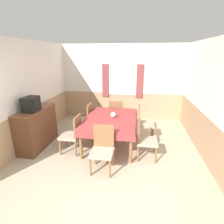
{
  "coord_description": "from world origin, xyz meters",
  "views": [
    {
      "loc": [
        0.61,
        -2.12,
        2.25
      ],
      "look_at": [
        -0.03,
        1.95,
        0.89
      ],
      "focal_mm": 28.0,
      "sensor_mm": 36.0,
      "label": 1
    }
  ],
  "objects_px": {
    "chair_left_near": "(73,133)",
    "chair_right_far": "(143,122)",
    "chair_head_near": "(103,147)",
    "dining_table": "(111,121)",
    "tv": "(31,104)",
    "chair_right_near": "(144,138)",
    "chair_left_far": "(86,118)",
    "sideboard": "(37,128)",
    "vase": "(113,115)",
    "chair_head_window": "(116,114)"
  },
  "relations": [
    {
      "from": "chair_left_near",
      "to": "dining_table",
      "type": "bearing_deg",
      "value": -58.68
    },
    {
      "from": "chair_right_near",
      "to": "chair_left_far",
      "type": "height_order",
      "value": "same"
    },
    {
      "from": "chair_right_near",
      "to": "chair_left_near",
      "type": "bearing_deg",
      "value": -90.0
    },
    {
      "from": "chair_left_near",
      "to": "tv",
      "type": "relative_size",
      "value": 2.43
    },
    {
      "from": "chair_left_far",
      "to": "chair_head_near",
      "type": "distance_m",
      "value": 1.75
    },
    {
      "from": "sideboard",
      "to": "chair_right_far",
      "type": "bearing_deg",
      "value": 18.29
    },
    {
      "from": "chair_right_far",
      "to": "chair_head_near",
      "type": "bearing_deg",
      "value": -28.09
    },
    {
      "from": "dining_table",
      "to": "chair_head_window",
      "type": "bearing_deg",
      "value": 90.0
    },
    {
      "from": "chair_left_near",
      "to": "chair_right_near",
      "type": "xyz_separation_m",
      "value": [
        1.65,
        0.0,
        0.0
      ]
    },
    {
      "from": "chair_left_near",
      "to": "chair_head_near",
      "type": "distance_m",
      "value": 0.99
    },
    {
      "from": "dining_table",
      "to": "tv",
      "type": "height_order",
      "value": "tv"
    },
    {
      "from": "chair_right_far",
      "to": "sideboard",
      "type": "bearing_deg",
      "value": -71.71
    },
    {
      "from": "dining_table",
      "to": "chair_left_far",
      "type": "distance_m",
      "value": 0.98
    },
    {
      "from": "chair_left_near",
      "to": "sideboard",
      "type": "bearing_deg",
      "value": 82.36
    },
    {
      "from": "chair_head_near",
      "to": "chair_right_near",
      "type": "bearing_deg",
      "value": -146.73
    },
    {
      "from": "chair_right_far",
      "to": "dining_table",
      "type": "bearing_deg",
      "value": -58.68
    },
    {
      "from": "chair_head_near",
      "to": "vase",
      "type": "distance_m",
      "value": 1.12
    },
    {
      "from": "sideboard",
      "to": "chair_left_far",
      "type": "bearing_deg",
      "value": 41.43
    },
    {
      "from": "dining_table",
      "to": "chair_head_window",
      "type": "relative_size",
      "value": 1.87
    },
    {
      "from": "chair_left_near",
      "to": "chair_right_far",
      "type": "bearing_deg",
      "value": -58.68
    },
    {
      "from": "chair_left_far",
      "to": "vase",
      "type": "height_order",
      "value": "chair_left_far"
    },
    {
      "from": "chair_left_near",
      "to": "tv",
      "type": "height_order",
      "value": "tv"
    },
    {
      "from": "chair_head_near",
      "to": "sideboard",
      "type": "height_order",
      "value": "sideboard"
    },
    {
      "from": "chair_head_window",
      "to": "chair_right_near",
      "type": "distance_m",
      "value": 1.75
    },
    {
      "from": "chair_head_near",
      "to": "dining_table",
      "type": "bearing_deg",
      "value": -90.0
    },
    {
      "from": "chair_left_near",
      "to": "chair_right_far",
      "type": "xyz_separation_m",
      "value": [
        1.65,
        1.01,
        0.0
      ]
    },
    {
      "from": "chair_right_near",
      "to": "chair_right_far",
      "type": "xyz_separation_m",
      "value": [
        0.0,
        1.01,
        0.0
      ]
    },
    {
      "from": "dining_table",
      "to": "chair_left_near",
      "type": "relative_size",
      "value": 1.87
    },
    {
      "from": "chair_left_far",
      "to": "chair_right_near",
      "type": "bearing_deg",
      "value": -121.32
    },
    {
      "from": "dining_table",
      "to": "vase",
      "type": "height_order",
      "value": "vase"
    },
    {
      "from": "chair_head_window",
      "to": "sideboard",
      "type": "bearing_deg",
      "value": -142.06
    },
    {
      "from": "chair_right_near",
      "to": "sideboard",
      "type": "bearing_deg",
      "value": -92.88
    },
    {
      "from": "dining_table",
      "to": "chair_right_far",
      "type": "xyz_separation_m",
      "value": [
        0.83,
        0.5,
        -0.15
      ]
    },
    {
      "from": "chair_left_far",
      "to": "vase",
      "type": "distance_m",
      "value": 1.05
    },
    {
      "from": "chair_right_far",
      "to": "chair_left_near",
      "type": "bearing_deg",
      "value": -58.68
    },
    {
      "from": "chair_right_far",
      "to": "tv",
      "type": "distance_m",
      "value": 2.88
    },
    {
      "from": "sideboard",
      "to": "vase",
      "type": "xyz_separation_m",
      "value": [
        1.87,
        0.39,
        0.31
      ]
    },
    {
      "from": "chair_left_far",
      "to": "vase",
      "type": "bearing_deg",
      "value": -118.67
    },
    {
      "from": "dining_table",
      "to": "chair_head_near",
      "type": "height_order",
      "value": "chair_head_near"
    },
    {
      "from": "chair_head_window",
      "to": "tv",
      "type": "distance_m",
      "value": 2.47
    },
    {
      "from": "dining_table",
      "to": "vase",
      "type": "xyz_separation_m",
      "value": [
        0.05,
        0.02,
        0.17
      ]
    },
    {
      "from": "vase",
      "to": "dining_table",
      "type": "bearing_deg",
      "value": -158.08
    },
    {
      "from": "sideboard",
      "to": "vase",
      "type": "distance_m",
      "value": 1.93
    },
    {
      "from": "dining_table",
      "to": "chair_left_far",
      "type": "height_order",
      "value": "chair_left_far"
    },
    {
      "from": "sideboard",
      "to": "tv",
      "type": "relative_size",
      "value": 3.24
    },
    {
      "from": "chair_head_near",
      "to": "tv",
      "type": "height_order",
      "value": "tv"
    },
    {
      "from": "chair_left_far",
      "to": "chair_right_far",
      "type": "distance_m",
      "value": 1.65
    },
    {
      "from": "chair_left_far",
      "to": "sideboard",
      "type": "distance_m",
      "value": 1.32
    },
    {
      "from": "chair_head_window",
      "to": "chair_head_near",
      "type": "xyz_separation_m",
      "value": [
        0.0,
        -2.09,
        0.0
      ]
    },
    {
      "from": "chair_right_near",
      "to": "tv",
      "type": "relative_size",
      "value": 2.43
    }
  ]
}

